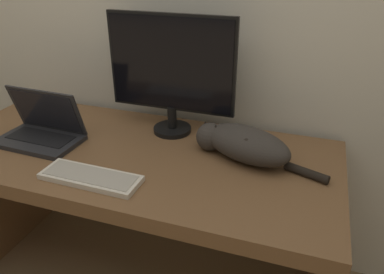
{
  "coord_description": "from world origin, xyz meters",
  "views": [
    {
      "loc": [
        0.66,
        -0.81,
        1.48
      ],
      "look_at": [
        0.27,
        0.33,
        0.86
      ],
      "focal_mm": 35.0,
      "sensor_mm": 36.0,
      "label": 1
    }
  ],
  "objects_px": {
    "monitor": "(171,71)",
    "cat": "(243,143)",
    "laptop": "(41,131)",
    "external_keyboard": "(91,177)"
  },
  "relations": [
    {
      "from": "laptop",
      "to": "external_keyboard",
      "type": "xyz_separation_m",
      "value": [
        0.36,
        -0.2,
        -0.03
      ]
    },
    {
      "from": "monitor",
      "to": "cat",
      "type": "height_order",
      "value": "monitor"
    },
    {
      "from": "external_keyboard",
      "to": "monitor",
      "type": "bearing_deg",
      "value": 75.17
    },
    {
      "from": "monitor",
      "to": "cat",
      "type": "distance_m",
      "value": 0.43
    },
    {
      "from": "monitor",
      "to": "cat",
      "type": "xyz_separation_m",
      "value": [
        0.35,
        -0.14,
        -0.21
      ]
    },
    {
      "from": "laptop",
      "to": "external_keyboard",
      "type": "height_order",
      "value": "laptop"
    },
    {
      "from": "laptop",
      "to": "cat",
      "type": "relative_size",
      "value": 0.67
    },
    {
      "from": "monitor",
      "to": "laptop",
      "type": "height_order",
      "value": "monitor"
    },
    {
      "from": "monitor",
      "to": "cat",
      "type": "bearing_deg",
      "value": -21.57
    },
    {
      "from": "cat",
      "to": "external_keyboard",
      "type": "bearing_deg",
      "value": -125.77
    }
  ]
}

